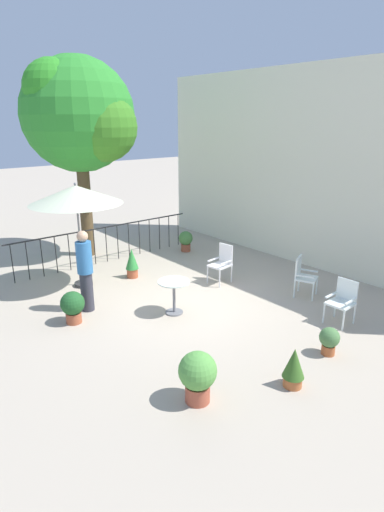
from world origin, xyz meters
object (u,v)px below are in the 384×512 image
(shade_tree, at_px, (80,115))
(potted_plant_0, at_px, (329,340))
(patio_chair_0, at_px, (303,274))
(patio_chair_1, at_px, (343,299))
(potted_plant_1, at_px, (132,262))
(patio_chair_2, at_px, (222,261))
(potted_plant_4, at_px, (198,375))
(cafe_table_0, at_px, (174,291))
(potted_plant_2, at_px, (294,367))
(potted_plant_3, at_px, (72,306))
(potted_plant_5, at_px, (186,240))
(patio_umbrella_0, at_px, (76,195))
(standing_person, at_px, (85,270))

(shade_tree, height_order, potted_plant_0, shade_tree)
(patio_chair_0, bearing_deg, shade_tree, -158.68)
(patio_chair_1, xyz_separation_m, potted_plant_1, (-4.78, -1.85, -0.10))
(shade_tree, height_order, patio_chair_2, shade_tree)
(shade_tree, relative_size, potted_plant_4, 7.06)
(patio_chair_2, bearing_deg, cafe_table_0, -72.27)
(patio_chair_2, xyz_separation_m, potted_plant_2, (3.77, -2.14, -0.20))
(cafe_table_0, distance_m, potted_plant_4, 2.89)
(cafe_table_0, height_order, patio_chair_0, patio_chair_0)
(shade_tree, distance_m, potted_plant_3, 5.70)
(potted_plant_0, bearing_deg, shade_tree, -175.98)
(potted_plant_0, xyz_separation_m, potted_plant_1, (-5.30, -0.61, 0.12))
(potted_plant_3, xyz_separation_m, potted_plant_5, (-2.24, 4.69, -0.02))
(patio_chair_1, height_order, potted_plant_1, patio_chair_1)
(potted_plant_3, relative_size, potted_plant_5, 1.05)
(patio_umbrella_0, distance_m, potted_plant_3, 2.69)
(cafe_table_0, bearing_deg, potted_plant_0, 19.42)
(patio_chair_1, relative_size, potted_plant_4, 1.13)
(potted_plant_0, height_order, potted_plant_5, potted_plant_5)
(patio_chair_2, height_order, potted_plant_5, patio_chair_2)
(patio_umbrella_0, height_order, patio_chair_1, patio_umbrella_0)
(standing_person, bearing_deg, shade_tree, 152.11)
(patio_umbrella_0, bearing_deg, standing_person, -22.15)
(cafe_table_0, distance_m, potted_plant_2, 3.14)
(patio_umbrella_0, xyz_separation_m, potted_plant_3, (1.68, -1.03, -1.84))
(patio_umbrella_0, bearing_deg, potted_plant_0, 17.97)
(patio_umbrella_0, bearing_deg, cafe_table_0, 16.31)
(potted_plant_1, xyz_separation_m, potted_plant_2, (5.46, -0.60, -0.07))
(cafe_table_0, bearing_deg, patio_umbrella_0, -163.69)
(shade_tree, distance_m, patio_umbrella_0, 3.02)
(cafe_table_0, relative_size, potted_plant_1, 0.93)
(cafe_table_0, distance_m, potted_plant_0, 3.16)
(cafe_table_0, relative_size, patio_chair_0, 0.78)
(patio_umbrella_0, height_order, patio_chair_0, patio_umbrella_0)
(patio_chair_0, xyz_separation_m, potted_plant_3, (-2.09, -4.60, -0.15))
(potted_plant_0, distance_m, potted_plant_4, 2.59)
(potted_plant_2, bearing_deg, patio_chair_0, 123.84)
(potted_plant_3, height_order, potted_plant_5, potted_plant_3)
(patio_umbrella_0, distance_m, potted_plant_1, 2.19)
(potted_plant_1, relative_size, potted_plant_5, 1.23)
(patio_chair_0, relative_size, patio_chair_2, 0.97)
(patio_chair_2, xyz_separation_m, potted_plant_5, (-2.54, 0.91, -0.18))
(potted_plant_5, bearing_deg, potted_plant_1, -70.84)
(patio_umbrella_0, relative_size, potted_plant_2, 3.89)
(potted_plant_2, height_order, potted_plant_3, potted_plant_3)
(standing_person, bearing_deg, potted_plant_2, 14.55)
(potted_plant_4, relative_size, standing_person, 0.45)
(patio_chair_0, bearing_deg, potted_plant_1, -145.87)
(patio_umbrella_0, xyz_separation_m, standing_person, (1.33, -0.54, -1.31))
(patio_chair_0, distance_m, patio_chair_2, 1.96)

